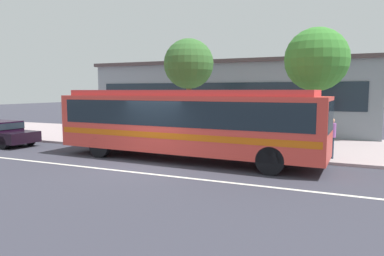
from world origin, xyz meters
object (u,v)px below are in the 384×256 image
at_px(pedestrian_waiting_near_sign, 331,135).
at_px(bus_stop_sign, 311,119).
at_px(transit_bus, 185,120).
at_px(street_tree_near_stop, 189,65).
at_px(pedestrian_walking_along_curb, 173,128).
at_px(street_tree_mid_block, 316,60).
at_px(pedestrian_standing_by_tree, 154,127).

height_order(pedestrian_waiting_near_sign, bus_stop_sign, bus_stop_sign).
xyz_separation_m(transit_bus, street_tree_near_stop, (-1.78, 4.29, 2.60)).
relative_size(pedestrian_waiting_near_sign, pedestrian_walking_along_curb, 1.01).
height_order(transit_bus, pedestrian_walking_along_curb, transit_bus).
distance_m(street_tree_near_stop, street_tree_mid_block, 6.64).
bearing_deg(pedestrian_waiting_near_sign, transit_bus, -157.90).
distance_m(transit_bus, pedestrian_walking_along_curb, 2.81).
height_order(pedestrian_waiting_near_sign, pedestrian_walking_along_curb, pedestrian_waiting_near_sign).
xyz_separation_m(pedestrian_walking_along_curb, bus_stop_sign, (6.43, -0.29, 0.67)).
bearing_deg(street_tree_near_stop, bus_stop_sign, -20.17).
xyz_separation_m(transit_bus, pedestrian_walking_along_curb, (-1.66, 2.18, -0.62)).
height_order(pedestrian_walking_along_curb, bus_stop_sign, bus_stop_sign).
xyz_separation_m(transit_bus, street_tree_mid_block, (4.79, 3.42, 2.53)).
distance_m(pedestrian_waiting_near_sign, pedestrian_standing_by_tree, 8.30).
xyz_separation_m(bus_stop_sign, street_tree_near_stop, (-6.55, 2.41, 2.55)).
relative_size(bus_stop_sign, street_tree_mid_block, 0.46).
bearing_deg(pedestrian_standing_by_tree, transit_bus, -37.44).
bearing_deg(transit_bus, pedestrian_walking_along_curb, 127.33).
bearing_deg(transit_bus, pedestrian_standing_by_tree, 142.56).
relative_size(pedestrian_walking_along_curb, street_tree_near_stop, 0.30).
distance_m(pedestrian_waiting_near_sign, pedestrian_walking_along_curb, 7.24).
bearing_deg(street_tree_near_stop, pedestrian_walking_along_curb, -86.67).
bearing_deg(street_tree_near_stop, street_tree_mid_block, -7.56).
bearing_deg(bus_stop_sign, street_tree_mid_block, 89.15).
bearing_deg(street_tree_mid_block, pedestrian_walking_along_curb, -169.08).
bearing_deg(street_tree_mid_block, bus_stop_sign, -90.85).
relative_size(transit_bus, pedestrian_standing_by_tree, 6.78).
relative_size(pedestrian_waiting_near_sign, street_tree_mid_block, 0.30).
relative_size(street_tree_near_stop, street_tree_mid_block, 1.00).
relative_size(pedestrian_standing_by_tree, bus_stop_sign, 0.66).
bearing_deg(street_tree_near_stop, transit_bus, -67.45).
relative_size(pedestrian_walking_along_curb, street_tree_mid_block, 0.30).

